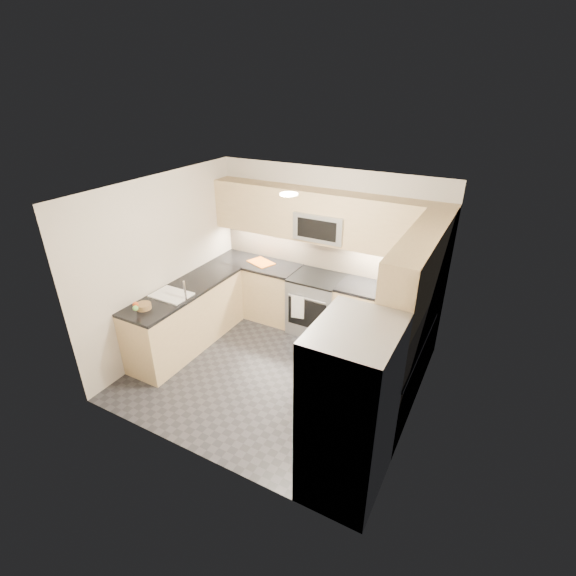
{
  "coord_description": "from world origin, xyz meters",
  "views": [
    {
      "loc": [
        2.32,
        -3.95,
        3.6
      ],
      "look_at": [
        0.0,
        0.35,
        1.15
      ],
      "focal_mm": 26.0,
      "sensor_mm": 36.0,
      "label": 1
    }
  ],
  "objects_px": {
    "fruit_basket": "(144,306)",
    "microwave": "(322,226)",
    "refrigerator": "(350,412)",
    "utensil_bowl": "(410,294)",
    "cutting_board": "(261,262)",
    "gas_range": "(316,304)"
  },
  "relations": [
    {
      "from": "refrigerator",
      "to": "fruit_basket",
      "type": "xyz_separation_m",
      "value": [
        -3.01,
        0.45,
        0.08
      ]
    },
    {
      "from": "microwave",
      "to": "fruit_basket",
      "type": "relative_size",
      "value": 3.88
    },
    {
      "from": "refrigerator",
      "to": "cutting_board",
      "type": "distance_m",
      "value": 3.49
    },
    {
      "from": "microwave",
      "to": "cutting_board",
      "type": "bearing_deg",
      "value": -175.14
    },
    {
      "from": "refrigerator",
      "to": "fruit_basket",
      "type": "distance_m",
      "value": 3.04
    },
    {
      "from": "refrigerator",
      "to": "utensil_bowl",
      "type": "bearing_deg",
      "value": 91.23
    },
    {
      "from": "cutting_board",
      "to": "gas_range",
      "type": "bearing_deg",
      "value": -2.16
    },
    {
      "from": "gas_range",
      "to": "refrigerator",
      "type": "height_order",
      "value": "refrigerator"
    },
    {
      "from": "gas_range",
      "to": "fruit_basket",
      "type": "xyz_separation_m",
      "value": [
        -1.56,
        -1.97,
        0.52
      ]
    },
    {
      "from": "refrigerator",
      "to": "gas_range",
      "type": "bearing_deg",
      "value": 120.88
    },
    {
      "from": "cutting_board",
      "to": "fruit_basket",
      "type": "distance_m",
      "value": 2.08
    },
    {
      "from": "cutting_board",
      "to": "utensil_bowl",
      "type": "bearing_deg",
      "value": -2.61
    },
    {
      "from": "utensil_bowl",
      "to": "fruit_basket",
      "type": "bearing_deg",
      "value": -147.32
    },
    {
      "from": "fruit_basket",
      "to": "microwave",
      "type": "bearing_deg",
      "value": 53.34
    },
    {
      "from": "cutting_board",
      "to": "fruit_basket",
      "type": "bearing_deg",
      "value": -105.11
    },
    {
      "from": "refrigerator",
      "to": "microwave",
      "type": "bearing_deg",
      "value": 119.62
    },
    {
      "from": "microwave",
      "to": "utensil_bowl",
      "type": "xyz_separation_m",
      "value": [
        1.4,
        -0.2,
        -0.68
      ]
    },
    {
      "from": "gas_range",
      "to": "utensil_bowl",
      "type": "bearing_deg",
      "value": -2.94
    },
    {
      "from": "microwave",
      "to": "cutting_board",
      "type": "xyz_separation_m",
      "value": [
        -1.02,
        -0.09,
        -0.75
      ]
    },
    {
      "from": "microwave",
      "to": "fruit_basket",
      "type": "distance_m",
      "value": 2.71
    },
    {
      "from": "utensil_bowl",
      "to": "cutting_board",
      "type": "height_order",
      "value": "utensil_bowl"
    },
    {
      "from": "refrigerator",
      "to": "cutting_board",
      "type": "height_order",
      "value": "refrigerator"
    }
  ]
}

